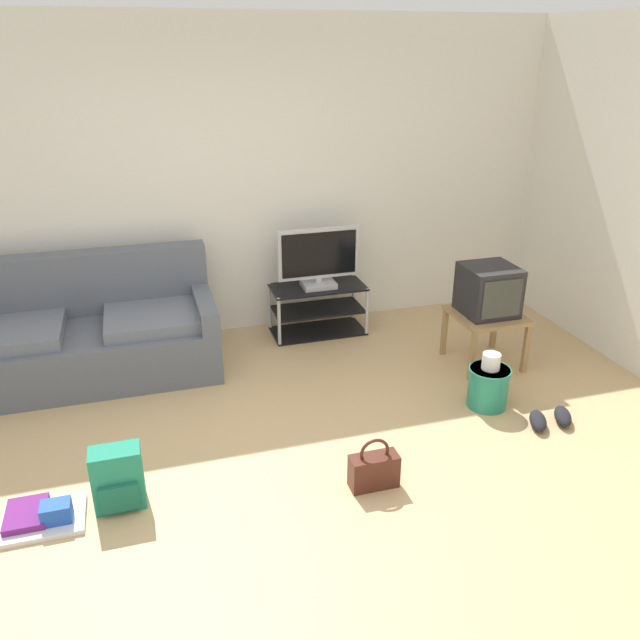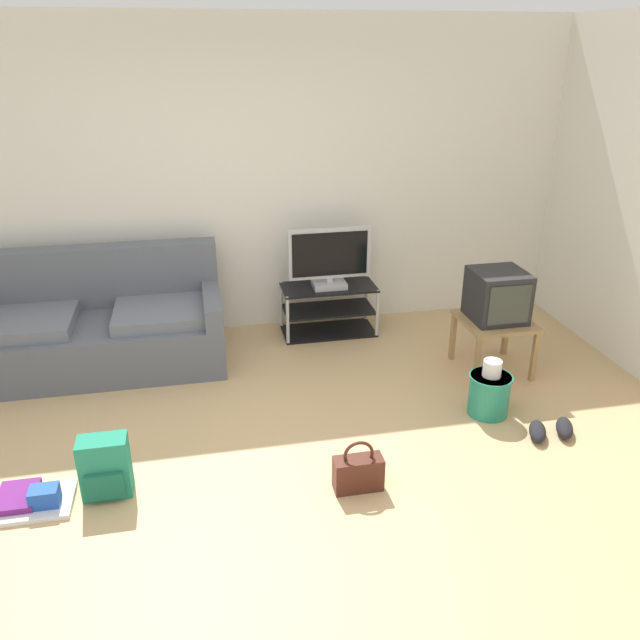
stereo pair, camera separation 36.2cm
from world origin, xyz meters
name	(u,v)px [view 2 (the right image)]	position (x,y,z in m)	size (l,w,h in m)	color
ground_plane	(277,486)	(0.00, 0.00, -0.01)	(9.00, 9.80, 0.02)	tan
wall_back	(233,182)	(0.00, 2.45, 1.35)	(9.00, 0.10, 2.70)	silver
couch	(98,327)	(-1.20, 1.88, 0.33)	(2.00, 0.91, 0.92)	#565B66
tv_stand	(329,309)	(0.78, 2.10, 0.23)	(0.84, 0.41, 0.45)	black
flat_tv	(329,259)	(0.78, 2.08, 0.72)	(0.73, 0.22, 0.54)	#B2B2B7
side_table	(495,327)	(1.92, 1.12, 0.38)	(0.54, 0.54, 0.45)	#9E7A4C
crt_tv	(497,295)	(1.92, 1.14, 0.64)	(0.41, 0.41, 0.40)	#232326
backpack	(105,467)	(-0.99, 0.12, 0.18)	(0.28, 0.24, 0.38)	#238466
handbag	(358,472)	(0.48, -0.13, 0.12)	(0.29, 0.13, 0.33)	#4C2319
cleaning_bucket	(489,392)	(1.61, 0.50, 0.18)	(0.30, 0.30, 0.42)	#238466
sneakers_pair	(551,430)	(1.91, 0.15, 0.04)	(0.41, 0.28, 0.09)	black
floor_tray	(31,500)	(-1.41, 0.09, 0.04)	(0.44, 0.34, 0.14)	silver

